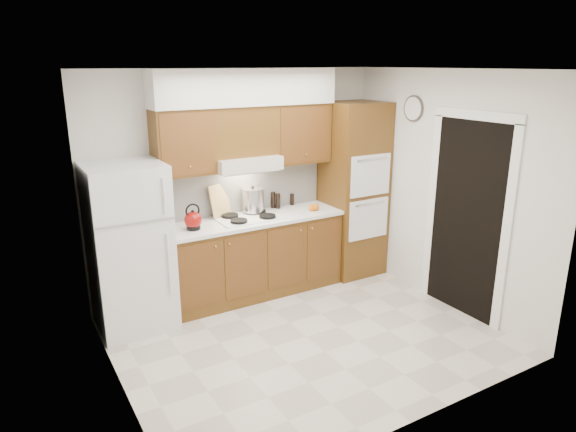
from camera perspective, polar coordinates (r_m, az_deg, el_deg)
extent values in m
plane|color=beige|center=(5.32, 2.04, -13.25)|extent=(3.60, 3.60, 0.00)
plane|color=white|center=(4.62, 2.38, 15.97)|extent=(3.60, 3.60, 0.00)
cube|color=silver|center=(6.08, -5.46, 3.73)|extent=(3.60, 0.02, 2.60)
cube|color=silver|center=(4.17, -19.16, -3.27)|extent=(0.02, 3.00, 2.60)
cube|color=silver|center=(5.95, 16.97, 2.77)|extent=(0.02, 3.00, 2.60)
cube|color=white|center=(5.44, -17.19, -3.37)|extent=(0.75, 0.72, 1.72)
cube|color=brown|center=(6.09, -3.82, -4.61)|extent=(2.11, 0.60, 0.90)
cube|color=white|center=(5.92, -3.86, -0.40)|extent=(2.13, 0.62, 0.04)
cube|color=white|center=(6.10, -5.17, 3.00)|extent=(2.11, 0.03, 0.56)
cube|color=brown|center=(6.59, 7.22, 2.90)|extent=(0.70, 0.65, 2.20)
cube|color=brown|center=(5.57, -11.61, 8.03)|extent=(0.63, 0.33, 0.70)
cube|color=brown|center=(6.18, 1.14, 9.19)|extent=(0.73, 0.33, 0.70)
cube|color=silver|center=(5.82, -4.81, 5.92)|extent=(0.75, 0.45, 0.15)
cube|color=brown|center=(5.82, -5.15, 9.40)|extent=(0.75, 0.33, 0.55)
cube|color=silver|center=(5.79, -4.75, 14.09)|extent=(2.13, 0.36, 0.40)
cube|color=white|center=(5.91, -4.39, -0.18)|extent=(0.74, 0.50, 0.01)
cube|color=black|center=(5.78, 19.21, -0.40)|extent=(0.02, 0.90, 2.10)
cylinder|color=#3F3833|center=(6.18, 13.77, 11.53)|extent=(0.02, 0.30, 0.30)
sphere|color=maroon|center=(5.56, -10.50, -0.46)|extent=(0.20, 0.20, 0.19)
cube|color=tan|center=(5.95, -7.60, 1.77)|extent=(0.29, 0.19, 0.36)
cylinder|color=#BCBCC1|center=(6.05, -3.92, 1.79)|extent=(0.30, 0.30, 0.27)
cylinder|color=black|center=(6.29, -1.67, 1.80)|extent=(0.06, 0.06, 0.20)
cylinder|color=black|center=(6.27, -1.12, 1.68)|extent=(0.06, 0.06, 0.19)
cylinder|color=black|center=(6.43, 0.46, 1.87)|extent=(0.06, 0.06, 0.14)
sphere|color=orange|center=(6.19, 3.05, 1.00)|extent=(0.11, 0.11, 0.09)
sphere|color=#EC5D0C|center=(6.18, 2.66, 0.92)|extent=(0.09, 0.09, 0.08)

